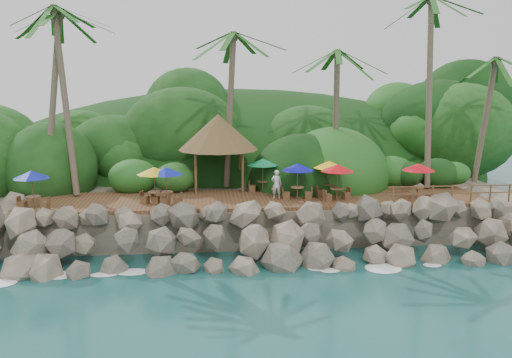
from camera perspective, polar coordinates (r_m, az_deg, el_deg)
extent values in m
plane|color=#19514F|center=(25.80, 1.32, -9.86)|extent=(140.00, 140.00, 0.00)
cube|color=gray|center=(40.91, -1.36, -0.73)|extent=(32.00, 25.20, 2.10)
ellipsoid|color=#143811|center=(48.46, -2.01, -0.25)|extent=(44.80, 28.00, 15.40)
cube|color=brown|center=(30.92, 0.00, -2.19)|extent=(26.00, 5.00, 0.20)
ellipsoid|color=white|center=(27.45, -24.88, -9.53)|extent=(1.20, 0.80, 0.06)
ellipsoid|color=white|center=(26.61, -18.69, -9.72)|extent=(1.20, 0.80, 0.06)
ellipsoid|color=white|center=(26.09, -12.16, -9.80)|extent=(1.20, 0.80, 0.06)
ellipsoid|color=white|center=(25.91, -5.46, -9.75)|extent=(1.20, 0.80, 0.06)
ellipsoid|color=white|center=(26.07, 1.24, -9.57)|extent=(1.20, 0.80, 0.06)
ellipsoid|color=white|center=(26.58, 7.76, -9.27)|extent=(1.20, 0.80, 0.06)
ellipsoid|color=white|center=(27.41, 13.95, -8.88)|extent=(1.20, 0.80, 0.06)
ellipsoid|color=white|center=(28.53, 19.70, -8.42)|extent=(1.20, 0.80, 0.06)
ellipsoid|color=white|center=(29.91, 24.96, -7.93)|extent=(1.20, 0.80, 0.06)
cylinder|color=brown|center=(33.29, -19.46, 7.77)|extent=(1.59, 2.34, 10.76)
ellipsoid|color=#23601E|center=(33.55, -20.05, 17.09)|extent=(6.00, 6.00, 2.40)
cylinder|color=brown|center=(34.15, -20.60, 7.56)|extent=(1.42, 2.32, 10.55)
ellipsoid|color=#23601E|center=(34.37, -21.19, 16.48)|extent=(6.00, 6.00, 2.40)
cylinder|color=brown|center=(33.51, -2.76, 7.06)|extent=(0.99, 0.93, 9.39)
ellipsoid|color=#23601E|center=(33.57, -2.83, 15.08)|extent=(6.00, 6.00, 2.40)
cylinder|color=brown|center=(34.48, 8.43, 6.21)|extent=(0.67, 1.15, 8.38)
ellipsoid|color=#23601E|center=(34.44, 8.62, 13.18)|extent=(6.00, 6.00, 2.40)
cylinder|color=brown|center=(35.41, 17.79, 8.64)|extent=(0.81, 2.30, 11.61)
cylinder|color=brown|center=(37.77, 22.96, 5.56)|extent=(0.95, 1.23, 7.98)
ellipsoid|color=#23601E|center=(37.70, 23.40, 11.61)|extent=(6.00, 6.00, 2.40)
cylinder|color=brown|center=(32.24, -6.37, 0.62)|extent=(0.16, 0.16, 2.40)
cylinder|color=brown|center=(32.32, -1.41, 0.71)|extent=(0.16, 0.16, 2.40)
cylinder|color=brown|center=(35.00, -6.32, 1.39)|extent=(0.16, 0.16, 2.40)
cylinder|color=brown|center=(35.08, -1.74, 1.47)|extent=(0.16, 0.16, 2.40)
cone|color=brown|center=(33.34, -4.01, 4.97)|extent=(4.93, 4.93, 2.20)
cylinder|color=brown|center=(30.44, -22.40, -2.35)|extent=(0.07, 0.07, 0.66)
cylinder|color=brown|center=(30.37, -22.44, -1.72)|extent=(0.75, 0.75, 0.04)
cylinder|color=brown|center=(30.31, -22.48, -1.14)|extent=(0.04, 0.04, 1.97)
cone|color=#0B1698|center=(30.17, -22.59, 0.45)|extent=(1.88, 1.88, 0.40)
cube|color=brown|center=(30.77, -23.41, -2.53)|extent=(0.44, 0.44, 0.41)
cube|color=brown|center=(30.18, -21.33, -2.63)|extent=(0.44, 0.44, 0.41)
cylinder|color=brown|center=(32.40, 0.73, -0.83)|extent=(0.07, 0.07, 0.66)
cylinder|color=brown|center=(32.34, 0.73, -0.23)|extent=(0.75, 0.75, 0.04)
cylinder|color=brown|center=(32.28, 0.73, 0.31)|extent=(0.04, 0.04, 1.97)
cone|color=#0D763B|center=(32.14, 0.74, 1.81)|extent=(1.88, 1.88, 0.40)
cube|color=brown|center=(32.54, -0.36, -1.00)|extent=(0.47, 0.47, 0.41)
cube|color=brown|center=(32.32, 1.83, -1.09)|extent=(0.47, 0.47, 0.41)
cylinder|color=brown|center=(33.21, 8.28, -0.66)|extent=(0.07, 0.07, 0.66)
cylinder|color=brown|center=(33.14, 8.29, -0.08)|extent=(0.75, 0.75, 0.04)
cylinder|color=brown|center=(33.09, 8.31, 0.45)|extent=(0.04, 0.04, 1.97)
cone|color=#0D18A9|center=(32.96, 8.34, 1.91)|extent=(1.88, 1.88, 0.40)
cube|color=brown|center=(33.18, 7.19, -0.86)|extent=(0.43, 0.43, 0.41)
cube|color=brown|center=(33.29, 9.35, -0.88)|extent=(0.43, 0.43, 0.41)
cylinder|color=brown|center=(29.71, -9.40, -2.00)|extent=(0.07, 0.07, 0.66)
cylinder|color=brown|center=(29.64, -9.42, -1.35)|extent=(0.75, 0.75, 0.04)
cylinder|color=brown|center=(29.57, -9.44, -0.76)|extent=(0.04, 0.04, 1.97)
cone|color=#0C179F|center=(29.42, -9.49, 0.87)|extent=(1.88, 1.88, 0.40)
cube|color=brown|center=(29.95, -10.52, -2.18)|extent=(0.47, 0.47, 0.41)
cube|color=brown|center=(29.52, -8.25, -2.29)|extent=(0.47, 0.47, 0.41)
cylinder|color=brown|center=(29.80, -10.59, -2.00)|extent=(0.07, 0.07, 0.66)
cylinder|color=brown|center=(29.73, -10.61, -1.35)|extent=(0.75, 0.75, 0.04)
cylinder|color=brown|center=(29.67, -10.63, -0.76)|extent=(0.04, 0.04, 1.97)
cone|color=gold|center=(29.52, -10.69, 0.86)|extent=(1.88, 1.88, 0.40)
cube|color=brown|center=(30.12, -11.64, -2.15)|extent=(0.49, 0.49, 0.41)
cube|color=brown|center=(29.54, -9.50, -2.32)|extent=(0.49, 0.49, 0.41)
cylinder|color=brown|center=(30.57, 8.51, -1.62)|extent=(0.07, 0.07, 0.66)
cylinder|color=brown|center=(30.50, 8.52, -1.00)|extent=(0.75, 0.75, 0.04)
cylinder|color=brown|center=(30.44, 8.54, -0.42)|extent=(0.04, 0.04, 1.97)
cone|color=red|center=(30.29, 8.58, 1.17)|extent=(1.88, 1.88, 0.40)
cube|color=brown|center=(30.24, 7.53, -1.97)|extent=(0.49, 0.49, 0.41)
cube|color=brown|center=(30.95, 9.45, -1.74)|extent=(0.49, 0.49, 0.41)
cylinder|color=brown|center=(31.74, 7.67, -1.16)|extent=(0.07, 0.07, 0.66)
cylinder|color=brown|center=(31.67, 7.68, -0.55)|extent=(0.75, 0.75, 0.04)
cylinder|color=brown|center=(31.61, 7.69, 0.01)|extent=(0.04, 0.04, 1.97)
cone|color=yellow|center=(31.47, 7.73, 1.53)|extent=(1.88, 1.88, 0.40)
cube|color=brown|center=(31.45, 6.67, -1.47)|extent=(0.47, 0.47, 0.41)
cube|color=brown|center=(32.08, 8.63, -1.29)|extent=(0.47, 0.47, 0.41)
cylinder|color=brown|center=(30.65, 4.37, -1.51)|extent=(0.07, 0.07, 0.66)
cylinder|color=brown|center=(30.58, 4.38, -0.88)|extent=(0.75, 0.75, 0.04)
cylinder|color=brown|center=(30.52, 4.39, -0.30)|extent=(0.04, 0.04, 1.97)
cone|color=#0C0E9D|center=(30.37, 4.41, 1.28)|extent=(1.88, 1.88, 0.40)
cube|color=brown|center=(30.63, 3.20, -1.74)|extent=(0.41, 0.41, 0.41)
cube|color=brown|center=(30.73, 5.54, -1.73)|extent=(0.41, 0.41, 0.41)
cylinder|color=brown|center=(31.86, 16.62, -1.46)|extent=(0.07, 0.07, 0.66)
cylinder|color=brown|center=(31.80, 16.65, -0.85)|extent=(0.75, 0.75, 0.04)
cylinder|color=brown|center=(31.74, 16.68, -0.30)|extent=(0.04, 0.04, 1.97)
cone|color=red|center=(31.60, 16.76, 1.22)|extent=(1.88, 1.88, 0.40)
cube|color=brown|center=(31.92, 15.48, -1.61)|extent=(0.50, 0.50, 0.41)
cube|color=brown|center=(31.87, 17.73, -1.74)|extent=(0.50, 0.50, 0.41)
cylinder|color=brown|center=(30.12, 14.25, -1.68)|extent=(0.10, 0.10, 1.00)
cylinder|color=brown|center=(30.51, 16.19, -1.63)|extent=(0.10, 0.10, 1.00)
cylinder|color=brown|center=(30.93, 18.09, -1.57)|extent=(0.10, 0.10, 1.00)
cylinder|color=brown|center=(31.38, 19.93, -1.51)|extent=(0.10, 0.10, 1.00)
cylinder|color=brown|center=(31.87, 21.72, -1.45)|extent=(0.10, 0.10, 1.00)
cylinder|color=brown|center=(32.39, 23.45, -1.39)|extent=(0.10, 0.10, 1.00)
cylinder|color=brown|center=(32.93, 25.12, -1.34)|extent=(0.10, 0.10, 1.00)
cube|color=brown|center=(31.54, 20.88, -0.68)|extent=(8.30, 0.06, 0.06)
cube|color=brown|center=(31.61, 20.84, -1.39)|extent=(8.30, 0.06, 0.06)
imported|color=silver|center=(30.66, 2.17, -0.55)|extent=(0.62, 0.42, 1.63)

